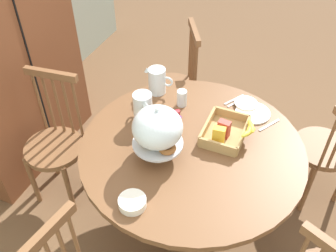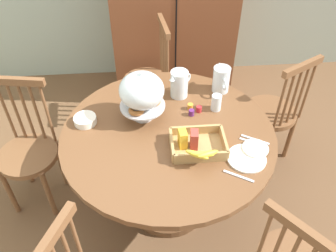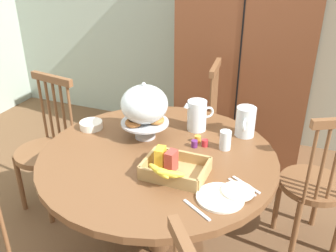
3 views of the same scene
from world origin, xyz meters
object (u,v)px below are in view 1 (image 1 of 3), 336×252
(orange_juice_pitcher, at_px, (157,82))
(cereal_basket, at_px, (227,132))
(dining_table, at_px, (191,168))
(china_plate_large, at_px, (253,113))
(china_plate_small, at_px, (246,103))
(cereal_bowl, at_px, (132,202))
(milk_pitcher, at_px, (143,108))
(windsor_chair_host_seat, at_px, (56,146))
(windsor_chair_far_side, at_px, (175,88))
(windsor_chair_facing_door, at_px, (325,150))
(pastry_stand_with_dome, at_px, (157,129))
(drinking_glass, at_px, (182,98))

(orange_juice_pitcher, bearing_deg, cereal_basket, -113.87)
(dining_table, distance_m, china_plate_large, 0.53)
(china_plate_large, distance_m, china_plate_small, 0.09)
(china_plate_small, xyz_separation_m, cereal_bowl, (-0.99, 0.32, 0.01))
(milk_pitcher, height_order, china_plate_small, milk_pitcher)
(windsor_chair_host_seat, bearing_deg, cereal_bowl, -116.97)
(windsor_chair_far_side, distance_m, orange_juice_pitcher, 0.58)
(windsor_chair_facing_door, relative_size, milk_pitcher, 5.18)
(dining_table, height_order, windsor_chair_facing_door, windsor_chair_facing_door)
(windsor_chair_far_side, xyz_separation_m, china_plate_small, (-0.36, -0.64, 0.30))
(pastry_stand_with_dome, distance_m, drinking_glass, 0.49)
(pastry_stand_with_dome, distance_m, china_plate_large, 0.72)
(drinking_glass, bearing_deg, cereal_bowl, -175.65)
(windsor_chair_facing_door, xyz_separation_m, windsor_chair_far_side, (0.26, 1.20, 0.00))
(windsor_chair_facing_door, height_order, orange_juice_pitcher, windsor_chair_facing_door)
(windsor_chair_host_seat, xyz_separation_m, cereal_basket, (0.24, -1.11, 0.33))
(china_plate_small, bearing_deg, drinking_glass, 112.39)
(windsor_chair_host_seat, xyz_separation_m, china_plate_large, (0.51, -1.20, 0.29))
(milk_pitcher, relative_size, cereal_basket, 0.60)
(cereal_basket, bearing_deg, cereal_bowl, 155.99)
(dining_table, bearing_deg, pastry_stand_with_dome, 134.22)
(windsor_chair_far_side, height_order, china_plate_small, windsor_chair_far_side)
(windsor_chair_far_side, bearing_deg, china_plate_small, -119.34)
(windsor_chair_facing_door, xyz_separation_m, drinking_glass, (-0.25, 0.95, 0.34))
(milk_pitcher, bearing_deg, china_plate_large, -62.98)
(cereal_bowl, bearing_deg, windsor_chair_far_side, 13.14)
(china_plate_large, xyz_separation_m, china_plate_small, (0.07, 0.06, 0.01))
(windsor_chair_facing_door, xyz_separation_m, cereal_basket, (-0.43, 0.59, 0.33))
(cereal_basket, relative_size, china_plate_large, 1.44)
(orange_juice_pitcher, bearing_deg, windsor_chair_host_seat, 131.02)
(pastry_stand_with_dome, relative_size, cereal_basket, 1.09)
(windsor_chair_far_side, bearing_deg, cereal_basket, -138.96)
(orange_juice_pitcher, xyz_separation_m, milk_pitcher, (-0.29, -0.03, 0.00))
(windsor_chair_facing_door, height_order, milk_pitcher, windsor_chair_facing_door)
(cereal_basket, relative_size, cereal_bowl, 2.26)
(windsor_chair_far_side, bearing_deg, windsor_chair_host_seat, 151.48)
(china_plate_large, height_order, china_plate_small, china_plate_small)
(windsor_chair_far_side, xyz_separation_m, china_plate_large, (-0.42, -0.70, 0.29))
(windsor_chair_facing_door, height_order, windsor_chair_far_side, same)
(china_plate_small, bearing_deg, windsor_chair_facing_door, -80.51)
(orange_juice_pitcher, relative_size, cereal_bowl, 1.42)
(dining_table, relative_size, windsor_chair_facing_door, 1.33)
(cereal_bowl, bearing_deg, pastry_stand_with_dome, 3.39)
(cereal_basket, bearing_deg, pastry_stand_with_dome, 133.19)
(pastry_stand_with_dome, relative_size, drinking_glass, 3.13)
(pastry_stand_with_dome, distance_m, cereal_basket, 0.46)
(windsor_chair_far_side, xyz_separation_m, cereal_basket, (-0.69, -0.60, 0.33))
(drinking_glass, bearing_deg, cereal_basket, -116.79)
(windsor_chair_host_seat, height_order, china_plate_small, windsor_chair_host_seat)
(windsor_chair_host_seat, height_order, pastry_stand_with_dome, pastry_stand_with_dome)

